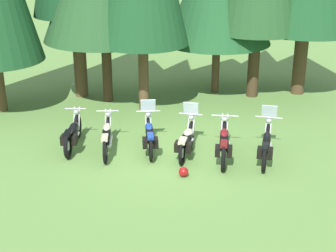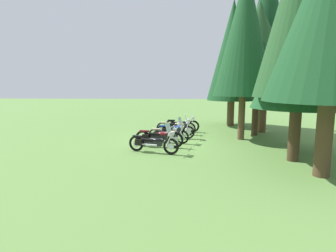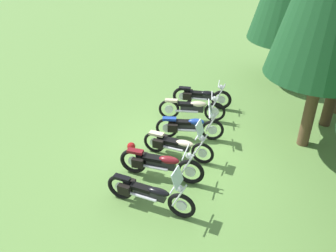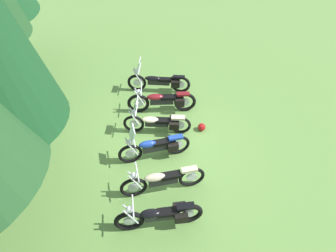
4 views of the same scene
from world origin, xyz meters
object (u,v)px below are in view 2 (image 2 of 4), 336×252
Objects in this scene: pine_tree_0 at (233,51)px; pine_tree_3 at (245,33)px; pine_tree_1 at (267,20)px; pine_tree_4 at (302,54)px; motorcycle_3 at (168,134)px; pine_tree_2 at (258,49)px; pine_tree_5 at (303,2)px; motorcycle_1 at (176,127)px; pine_tree_6 at (335,6)px; motorcycle_4 at (158,137)px; motorcycle_0 at (181,125)px; motorcycle_5 at (152,143)px; motorcycle_2 at (174,130)px; dropped_helmet at (141,139)px.

pine_tree_3 reaches higher than pine_tree_0.
pine_tree_4 is (5.23, 0.06, -2.45)m from pine_tree_1.
pine_tree_2 is (-2.39, 5.02, 4.50)m from motorcycle_3.
pine_tree_5 is at bearing 15.72° from pine_tree_3.
pine_tree_6 is at bearing -54.03° from motorcycle_1.
motorcycle_4 is at bearing -111.11° from pine_tree_5.
pine_tree_5 is at bearing 1.37° from pine_tree_2.
motorcycle_0 is 0.96× the size of motorcycle_5.
motorcycle_0 is at bearing 94.92° from motorcycle_3.
motorcycle_4 is 0.31× the size of pine_tree_2.
motorcycle_2 is at bearing -131.02° from pine_tree_5.
pine_tree_4 is (4.10, 5.39, 3.80)m from motorcycle_1.
motorcycle_0 is at bearing -88.58° from pine_tree_1.
pine_tree_3 is at bearing -17.00° from motorcycle_1.
dropped_helmet is at bearing -117.29° from pine_tree_5.
pine_tree_6 is at bearing -7.58° from motorcycle_5.
pine_tree_4 reaches higher than motorcycle_5.
motorcycle_2 is at bearing -66.30° from pine_tree_1.
motorcycle_5 is 0.24× the size of pine_tree_5.
pine_tree_1 is 10.24m from dropped_helmet.
motorcycle_3 is 1.08m from motorcycle_4.
motorcycle_2 is 3.35m from motorcycle_5.
pine_tree_1 is at bearing 23.67° from motorcycle_2.
pine_tree_6 is at bearing -2.43° from pine_tree_1.
pine_tree_4 is 0.69× the size of pine_tree_5.
pine_tree_6 is at bearing 52.22° from dropped_helmet.
pine_tree_0 is at bearing 136.45° from dropped_helmet.
pine_tree_1 reaches higher than motorcycle_2.
pine_tree_1 is at bearing 7.41° from motorcycle_0.
pine_tree_0 is at bearing 68.65° from motorcycle_4.
dropped_helmet is (-0.25, -1.43, -0.32)m from motorcycle_3.
pine_tree_2 is (-3.39, 5.41, 4.48)m from motorcycle_4.
motorcycle_3 reaches higher than motorcycle_1.
dropped_helmet is (3.05, -2.11, -0.32)m from motorcycle_0.
pine_tree_0 is 8.23m from pine_tree_4.
pine_tree_2 reaches higher than motorcycle_4.
pine_tree_0 reaches higher than dropped_helmet.
motorcycle_4 is 0.23× the size of pine_tree_1.
dropped_helmet is at bearing -130.08° from motorcycle_1.
pine_tree_3 reaches higher than motorcycle_2.
pine_tree_6 is at bearing -54.62° from motorcycle_0.
dropped_helmet is at bearing -81.25° from pine_tree_3.
pine_tree_0 reaches higher than motorcycle_0.
pine_tree_6 is at bearing -23.49° from motorcycle_4.
pine_tree_6 reaches higher than pine_tree_2.
pine_tree_0 reaches higher than motorcycle_3.
pine_tree_5 is at bearing 62.71° from dropped_helmet.
pine_tree_5 is at bearing -41.05° from motorcycle_2.
pine_tree_4 is at bearing -0.77° from motorcycle_3.
pine_tree_6 is 10.06m from dropped_helmet.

